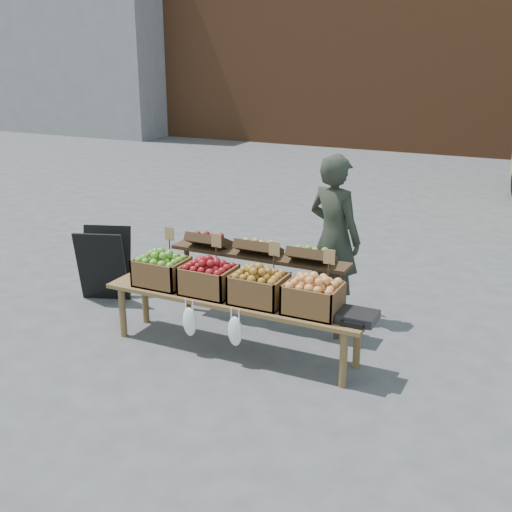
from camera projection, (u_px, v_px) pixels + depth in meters
The scene contains 11 objects.
ground at pixel (287, 351), 6.40m from camera, with size 80.00×80.00×0.00m, color #4B4B4E.
grey_building at pixel (67, 28), 22.24m from camera, with size 8.00×3.00×7.00m, color gray.
vendor at pixel (334, 238), 6.95m from camera, with size 0.67×0.44×1.83m, color #262C22.
chalkboard_sign at pixel (104, 264), 7.60m from camera, with size 0.58×0.32×0.88m, color black, non-canonical shape.
back_table at pixel (258, 278), 6.89m from camera, with size 2.10×0.44×1.04m, color #382616, non-canonical shape.
display_bench at pixel (234, 325), 6.31m from camera, with size 2.70×0.56×0.57m, color brown, non-canonical shape.
crate_golden_apples at pixel (162, 272), 6.53m from camera, with size 0.50×0.40×0.28m, color #467A24, non-canonical shape.
crate_russet_pears at pixel (209, 280), 6.30m from camera, with size 0.50×0.40×0.28m, color maroon, non-canonical shape.
crate_red_apples at pixel (259, 289), 6.07m from camera, with size 0.50×0.40×0.28m, color #A6721D, non-canonical shape.
crate_green_apples at pixel (313, 298), 5.84m from camera, with size 0.50×0.40×0.28m, color gold, non-canonical shape.
weighing_scale at pixel (358, 317), 5.69m from camera, with size 0.34×0.30×0.08m, color black.
Camera 1 is at (2.26, -5.33, 2.90)m, focal length 45.00 mm.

